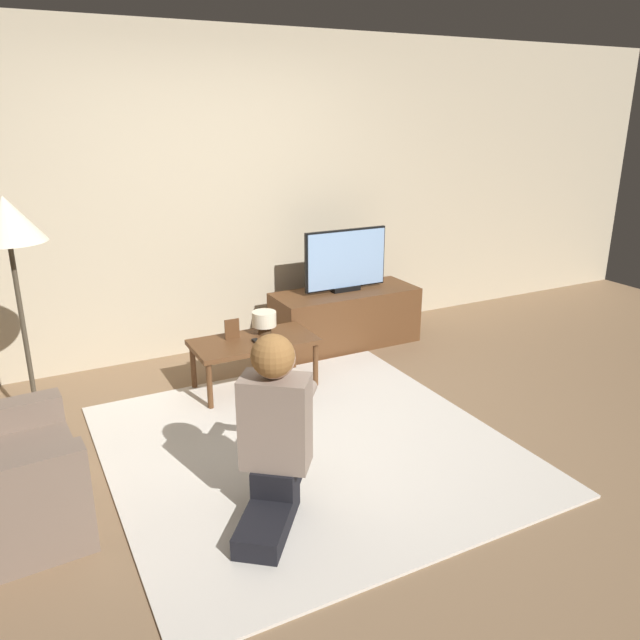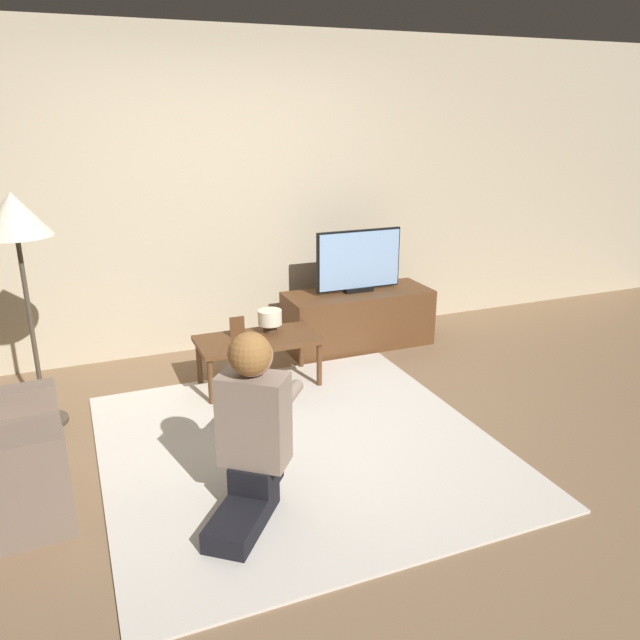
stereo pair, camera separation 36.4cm
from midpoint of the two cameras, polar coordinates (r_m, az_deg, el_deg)
ground_plane at (r=3.91m, az=0.82°, el=-11.66°), size 10.00×10.00×0.00m
wall_back at (r=5.25m, az=-7.56°, el=11.17°), size 10.00×0.06×2.60m
rug at (r=3.91m, az=0.82°, el=-11.56°), size 2.32×2.37×0.02m
tv_stand at (r=5.45m, az=5.39°, el=0.12°), size 1.27×0.50×0.49m
tv at (r=5.32m, az=5.54°, el=5.39°), size 0.77×0.08×0.54m
coffee_table at (r=4.60m, az=-3.43°, el=-2.15°), size 0.90×0.47×0.38m
floor_lamp at (r=4.09m, az=-23.81°, el=7.72°), size 0.42×0.42×1.52m
person_kneeling at (r=3.14m, az=-2.88°, el=-9.49°), size 0.72×0.82×0.96m
picture_frame at (r=4.60m, az=-5.36°, el=-0.63°), size 0.11×0.01×0.15m
table_lamp at (r=4.66m, az=-2.39°, el=0.08°), size 0.18×0.18×0.17m
remote at (r=4.49m, az=-3.10°, el=-1.94°), size 0.04×0.15×0.02m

